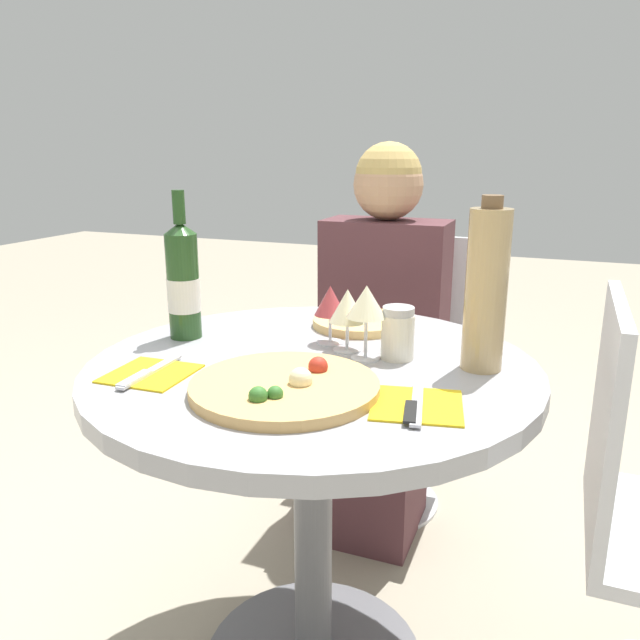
% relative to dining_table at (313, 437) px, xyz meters
% --- Properties ---
extents(dining_table, '(0.91, 0.91, 0.74)m').
position_rel_dining_table_xyz_m(dining_table, '(0.00, 0.00, 0.00)').
color(dining_table, slate).
rests_on(dining_table, ground_plane).
extents(chair_behind_diner, '(0.43, 0.43, 0.88)m').
position_rel_dining_table_xyz_m(chair_behind_diner, '(-0.05, 0.79, -0.16)').
color(chair_behind_diner, silver).
rests_on(chair_behind_diner, ground_plane).
extents(seated_diner, '(0.37, 0.41, 1.18)m').
position_rel_dining_table_xyz_m(seated_diner, '(-0.05, 0.65, -0.03)').
color(seated_diner, '#512D33').
rests_on(seated_diner, ground_plane).
extents(pizza_large, '(0.34, 0.34, 0.05)m').
position_rel_dining_table_xyz_m(pizza_large, '(0.02, -0.17, 0.18)').
color(pizza_large, tan).
rests_on(pizza_large, dining_table).
extents(pizza_small_far, '(0.22, 0.22, 0.05)m').
position_rel_dining_table_xyz_m(pizza_small_far, '(0.00, 0.28, 0.18)').
color(pizza_small_far, '#DBB26B').
rests_on(pizza_small_far, dining_table).
extents(wine_bottle, '(0.07, 0.07, 0.33)m').
position_rel_dining_table_xyz_m(wine_bottle, '(-0.33, 0.05, 0.29)').
color(wine_bottle, '#23471E').
rests_on(wine_bottle, dining_table).
extents(tall_carafe, '(0.08, 0.08, 0.33)m').
position_rel_dining_table_xyz_m(tall_carafe, '(0.32, 0.09, 0.32)').
color(tall_carafe, tan).
rests_on(tall_carafe, dining_table).
extents(sugar_shaker, '(0.07, 0.07, 0.11)m').
position_rel_dining_table_xyz_m(sugar_shaker, '(0.15, 0.08, 0.22)').
color(sugar_shaker, silver).
rests_on(sugar_shaker, dining_table).
extents(wine_glass_back_left, '(0.07, 0.07, 0.13)m').
position_rel_dining_table_xyz_m(wine_glass_back_left, '(-0.01, 0.13, 0.26)').
color(wine_glass_back_left, silver).
rests_on(wine_glass_back_left, dining_table).
extents(wine_glass_center, '(0.08, 0.08, 0.13)m').
position_rel_dining_table_xyz_m(wine_glass_center, '(0.04, 0.09, 0.26)').
color(wine_glass_center, silver).
rests_on(wine_glass_center, dining_table).
extents(wine_glass_front_right, '(0.08, 0.08, 0.15)m').
position_rel_dining_table_xyz_m(wine_glass_front_right, '(0.09, 0.06, 0.28)').
color(wine_glass_front_right, silver).
rests_on(wine_glass_front_right, dining_table).
extents(place_setting_left, '(0.16, 0.19, 0.01)m').
position_rel_dining_table_xyz_m(place_setting_left, '(-0.26, -0.18, 0.17)').
color(place_setting_left, gold).
rests_on(place_setting_left, dining_table).
extents(place_setting_right, '(0.18, 0.19, 0.01)m').
position_rel_dining_table_xyz_m(place_setting_right, '(0.25, -0.15, 0.17)').
color(place_setting_right, gold).
rests_on(place_setting_right, dining_table).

